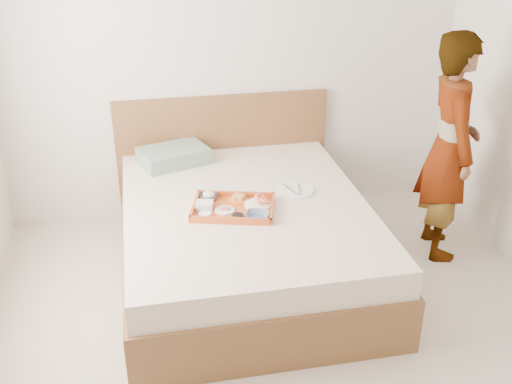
{
  "coord_description": "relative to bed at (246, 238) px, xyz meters",
  "views": [
    {
      "loc": [
        -0.72,
        -2.42,
        2.32
      ],
      "look_at": [
        -0.05,
        0.9,
        0.65
      ],
      "focal_mm": 42.48,
      "sensor_mm": 36.0,
      "label": 1
    }
  ],
  "objects": [
    {
      "name": "person",
      "position": [
        1.41,
        0.03,
        0.52
      ],
      "size": [
        0.48,
        0.63,
        1.57
      ],
      "primitive_type": "imported",
      "rotation": [
        0.0,
        0.0,
        1.37
      ],
      "color": "silver",
      "rests_on": "ground"
    },
    {
      "name": "sauce_dish",
      "position": [
        -0.09,
        -0.23,
        0.29
      ],
      "size": [
        0.09,
        0.09,
        0.03
      ],
      "primitive_type": "cylinder",
      "rotation": [
        0.0,
        0.0,
        -0.27
      ],
      "color": "black",
      "rests_on": "tray"
    },
    {
      "name": "wall_back",
      "position": [
        0.1,
        1.0,
        1.04
      ],
      "size": [
        3.5,
        0.01,
        2.6
      ],
      "primitive_type": "cube",
      "color": "silver",
      "rests_on": "ground"
    },
    {
      "name": "salad_bowl",
      "position": [
        -0.23,
        0.07,
        0.3
      ],
      "size": [
        0.14,
        0.14,
        0.03
      ],
      "primitive_type": "imported",
      "rotation": [
        0.0,
        0.0,
        -0.27
      ],
      "color": "#15254D",
      "rests_on": "tray"
    },
    {
      "name": "headboard",
      "position": [
        0.0,
        0.97,
        0.21
      ],
      "size": [
        1.65,
        0.06,
        0.95
      ],
      "primitive_type": "cube",
      "color": "brown",
      "rests_on": "ground"
    },
    {
      "name": "prawn_plate",
      "position": [
        0.07,
        -0.08,
        0.28
      ],
      "size": [
        0.22,
        0.22,
        0.01
      ],
      "primitive_type": "cylinder",
      "rotation": [
        0.0,
        0.0,
        -0.27
      ],
      "color": "white",
      "rests_on": "tray"
    },
    {
      "name": "bed",
      "position": [
        0.0,
        0.0,
        0.0
      ],
      "size": [
        1.65,
        2.0,
        0.53
      ],
      "primitive_type": "cube",
      "color": "brown",
      "rests_on": "ground"
    },
    {
      "name": "plastic_tub",
      "position": [
        -0.27,
        -0.06,
        0.3
      ],
      "size": [
        0.13,
        0.11,
        0.05
      ],
      "primitive_type": "cube",
      "rotation": [
        0.0,
        0.0,
        -0.27
      ],
      "color": "silver",
      "rests_on": "tray"
    },
    {
      "name": "cheese_round",
      "position": [
        -0.28,
        -0.17,
        0.29
      ],
      "size": [
        0.09,
        0.09,
        0.03
      ],
      "primitive_type": "cylinder",
      "rotation": [
        0.0,
        0.0,
        -0.27
      ],
      "color": "white",
      "rests_on": "tray"
    },
    {
      "name": "navy_bowl_big",
      "position": [
        0.03,
        -0.25,
        0.3
      ],
      "size": [
        0.18,
        0.18,
        0.04
      ],
      "primitive_type": "imported",
      "rotation": [
        0.0,
        0.0,
        -0.27
      ],
      "color": "#15254D",
      "rests_on": "tray"
    },
    {
      "name": "ground",
      "position": [
        0.1,
        -1.0,
        -0.27
      ],
      "size": [
        3.5,
        4.0,
        0.01
      ],
      "primitive_type": "cube",
      "color": "beige",
      "rests_on": "ground"
    },
    {
      "name": "dinner_plate",
      "position": [
        0.36,
        0.1,
        0.27
      ],
      "size": [
        0.25,
        0.25,
        0.01
      ],
      "primitive_type": "cylinder",
      "rotation": [
        0.0,
        0.0,
        0.0
      ],
      "color": "white",
      "rests_on": "bed"
    },
    {
      "name": "tray",
      "position": [
        -0.09,
        -0.09,
        0.29
      ],
      "size": [
        0.59,
        0.49,
        0.05
      ],
      "primitive_type": "cube",
      "rotation": [
        0.0,
        0.0,
        -0.27
      ],
      "color": "#D05A25",
      "rests_on": "bed"
    },
    {
      "name": "meat_plate",
      "position": [
        -0.15,
        -0.11,
        0.28
      ],
      "size": [
        0.15,
        0.15,
        0.01
      ],
      "primitive_type": "cylinder",
      "rotation": [
        0.0,
        0.0,
        -0.27
      ],
      "color": "white",
      "rests_on": "tray"
    },
    {
      "name": "bread_plate",
      "position": [
        -0.05,
        0.01,
        0.28
      ],
      "size": [
        0.15,
        0.15,
        0.01
      ],
      "primitive_type": "cylinder",
      "rotation": [
        0.0,
        0.0,
        -0.27
      ],
      "color": "orange",
      "rests_on": "tray"
    },
    {
      "name": "pillow",
      "position": [
        -0.4,
        0.74,
        0.32
      ],
      "size": [
        0.55,
        0.46,
        0.11
      ],
      "primitive_type": "cube",
      "rotation": [
        0.0,
        0.0,
        0.32
      ],
      "color": "gray",
      "rests_on": "bed"
    }
  ]
}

